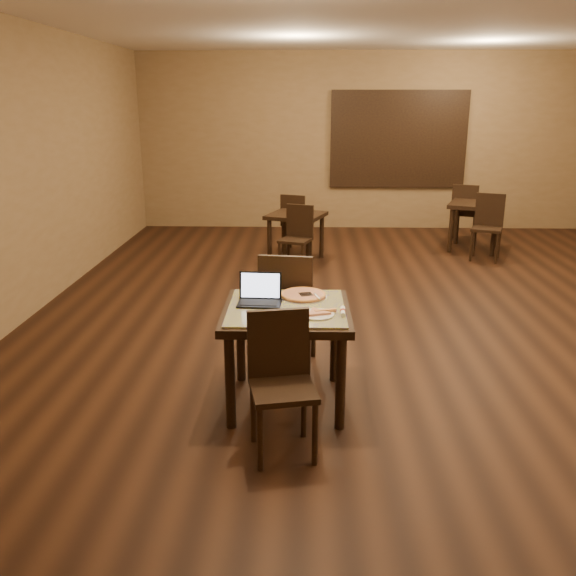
{
  "coord_description": "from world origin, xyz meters",
  "views": [
    {
      "loc": [
        -1.08,
        -5.88,
        2.2
      ],
      "look_at": [
        -1.21,
        -1.52,
        0.85
      ],
      "focal_mm": 38.0,
      "sensor_mm": 36.0,
      "label": 1
    }
  ],
  "objects_px": {
    "laptop": "(260,295)",
    "other_table_b": "(296,222)",
    "chair_main_far": "(288,304)",
    "pizza_pan": "(303,296)",
    "other_table_a": "(476,211)",
    "other_table_a_chair_near": "(488,223)",
    "other_table_a_chair_far": "(465,210)",
    "other_table_b_chair_near": "(297,234)",
    "other_table_b_chair_far": "(295,220)",
    "chair_main_near": "(281,374)",
    "tiled_table": "(286,320)"
  },
  "relations": [
    {
      "from": "laptop",
      "to": "other_table_b_chair_far",
      "type": "relative_size",
      "value": 0.37
    },
    {
      "from": "tiled_table",
      "to": "other_table_b",
      "type": "xyz_separation_m",
      "value": [
        -0.0,
        4.3,
        -0.1
      ]
    },
    {
      "from": "tiled_table",
      "to": "laptop",
      "type": "height_order",
      "value": "laptop"
    },
    {
      "from": "other_table_a_chair_near",
      "to": "other_table_a",
      "type": "bearing_deg",
      "value": 114.6
    },
    {
      "from": "other_table_b",
      "to": "tiled_table",
      "type": "bearing_deg",
      "value": -69.98
    },
    {
      "from": "other_table_b",
      "to": "other_table_a",
      "type": "bearing_deg",
      "value": 35.11
    },
    {
      "from": "other_table_a",
      "to": "pizza_pan",
      "type": "bearing_deg",
      "value": -96.88
    },
    {
      "from": "pizza_pan",
      "to": "tiled_table",
      "type": "bearing_deg",
      "value": -116.57
    },
    {
      "from": "laptop",
      "to": "other_table_b",
      "type": "relative_size",
      "value": 0.35
    },
    {
      "from": "other_table_a_chair_near",
      "to": "other_table_b_chair_far",
      "type": "xyz_separation_m",
      "value": [
        -2.77,
        0.33,
        -0.03
      ]
    },
    {
      "from": "other_table_a_chair_far",
      "to": "other_table_b_chair_far",
      "type": "bearing_deg",
      "value": 37.31
    },
    {
      "from": "pizza_pan",
      "to": "chair_main_near",
      "type": "bearing_deg",
      "value": -99.03
    },
    {
      "from": "pizza_pan",
      "to": "other_table_b_chair_far",
      "type": "relative_size",
      "value": 0.42
    },
    {
      "from": "laptop",
      "to": "other_table_a_chair_far",
      "type": "distance_m",
      "value": 6.2
    },
    {
      "from": "other_table_a_chair_far",
      "to": "other_table_b",
      "type": "height_order",
      "value": "other_table_a_chair_far"
    },
    {
      "from": "tiled_table",
      "to": "other_table_b_chair_far",
      "type": "distance_m",
      "value": 4.82
    },
    {
      "from": "chair_main_near",
      "to": "laptop",
      "type": "xyz_separation_m",
      "value": [
        -0.18,
        0.72,
        0.3
      ]
    },
    {
      "from": "pizza_pan",
      "to": "other_table_b_chair_near",
      "type": "bearing_deg",
      "value": 91.57
    },
    {
      "from": "chair_main_far",
      "to": "other_table_b_chair_far",
      "type": "height_order",
      "value": "chair_main_far"
    },
    {
      "from": "pizza_pan",
      "to": "other_table_a",
      "type": "height_order",
      "value": "pizza_pan"
    },
    {
      "from": "chair_main_far",
      "to": "laptop",
      "type": "distance_m",
      "value": 0.6
    },
    {
      "from": "chair_main_far",
      "to": "other_table_b_chair_near",
      "type": "xyz_separation_m",
      "value": [
        0.03,
        3.18,
        -0.08
      ]
    },
    {
      "from": "chair_main_far",
      "to": "other_table_a_chair_far",
      "type": "bearing_deg",
      "value": -111.09
    },
    {
      "from": "other_table_a_chair_far",
      "to": "other_table_b_chair_far",
      "type": "xyz_separation_m",
      "value": [
        -2.71,
        -0.77,
        -0.03
      ]
    },
    {
      "from": "chair_main_near",
      "to": "other_table_b",
      "type": "xyz_separation_m",
      "value": [
        0.01,
        4.92,
        0.04
      ]
    },
    {
      "from": "chair_main_near",
      "to": "other_table_a_chair_far",
      "type": "relative_size",
      "value": 0.99
    },
    {
      "from": "chair_main_near",
      "to": "other_table_b",
      "type": "height_order",
      "value": "chair_main_near"
    },
    {
      "from": "pizza_pan",
      "to": "other_table_a_chair_near",
      "type": "relative_size",
      "value": 0.39
    },
    {
      "from": "other_table_a_chair_near",
      "to": "other_table_b_chair_far",
      "type": "distance_m",
      "value": 2.79
    },
    {
      "from": "other_table_b",
      "to": "other_table_b_chair_far",
      "type": "bearing_deg",
      "value": 112.89
    },
    {
      "from": "other_table_b_chair_far",
      "to": "other_table_a_chair_near",
      "type": "bearing_deg",
      "value": -166.77
    },
    {
      "from": "pizza_pan",
      "to": "other_table_a_chair_far",
      "type": "distance_m",
      "value": 5.93
    },
    {
      "from": "tiled_table",
      "to": "other_table_b_chair_far",
      "type": "relative_size",
      "value": 1.06
    },
    {
      "from": "pizza_pan",
      "to": "other_table_a_chair_near",
      "type": "height_order",
      "value": "other_table_a_chair_near"
    },
    {
      "from": "pizza_pan",
      "to": "other_table_b_chair_near",
      "type": "distance_m",
      "value": 3.56
    },
    {
      "from": "tiled_table",
      "to": "pizza_pan",
      "type": "xyz_separation_m",
      "value": [
        0.12,
        0.24,
        0.11
      ]
    },
    {
      "from": "other_table_a",
      "to": "other_table_a_chair_near",
      "type": "relative_size",
      "value": 1.07
    },
    {
      "from": "chair_main_near",
      "to": "other_table_b",
      "type": "distance_m",
      "value": 4.92
    },
    {
      "from": "laptop",
      "to": "other_table_a_chair_near",
      "type": "relative_size",
      "value": 0.35
    },
    {
      "from": "chair_main_near",
      "to": "laptop",
      "type": "height_order",
      "value": "laptop"
    },
    {
      "from": "chair_main_far",
      "to": "other_table_a_chair_far",
      "type": "height_order",
      "value": "chair_main_far"
    },
    {
      "from": "other_table_a_chair_near",
      "to": "chair_main_near",
      "type": "bearing_deg",
      "value": -96.86
    },
    {
      "from": "other_table_a_chair_near",
      "to": "other_table_b",
      "type": "distance_m",
      "value": 2.75
    },
    {
      "from": "tiled_table",
      "to": "chair_main_near",
      "type": "height_order",
      "value": "chair_main_near"
    },
    {
      "from": "other_table_a_chair_near",
      "to": "other_table_a_chair_far",
      "type": "xyz_separation_m",
      "value": [
        -0.06,
        1.1,
        0.0
      ]
    },
    {
      "from": "other_table_b",
      "to": "other_table_b_chair_far",
      "type": "relative_size",
      "value": 1.06
    },
    {
      "from": "tiled_table",
      "to": "chair_main_far",
      "type": "bearing_deg",
      "value": 90.55
    },
    {
      "from": "pizza_pan",
      "to": "other_table_b_chair_near",
      "type": "xyz_separation_m",
      "value": [
        -0.1,
        3.55,
        -0.27
      ]
    },
    {
      "from": "chair_main_far",
      "to": "pizza_pan",
      "type": "relative_size",
      "value": 2.81
    },
    {
      "from": "chair_main_near",
      "to": "other_table_b",
      "type": "bearing_deg",
      "value": 77.97
    }
  ]
}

